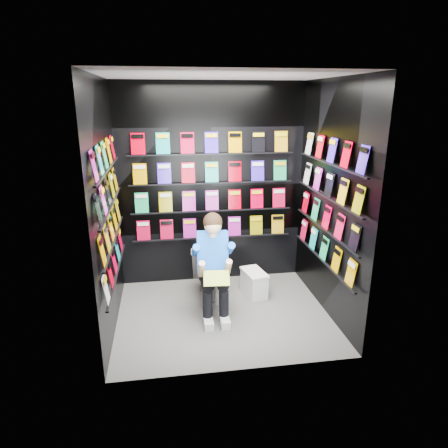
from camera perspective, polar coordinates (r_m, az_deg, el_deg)
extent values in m
plane|color=slate|center=(4.73, -0.11, -12.77)|extent=(2.40, 2.40, 0.00)
plane|color=white|center=(4.09, -0.14, 20.50)|extent=(2.40, 2.40, 0.00)
cube|color=black|center=(5.19, -1.79, 5.42)|extent=(2.40, 0.04, 2.60)
cube|color=black|center=(3.29, 2.49, -1.81)|extent=(2.40, 0.04, 2.60)
cube|color=black|center=(4.22, -16.44, 1.88)|extent=(0.04, 2.00, 2.60)
cube|color=black|center=(4.56, 14.98, 3.12)|extent=(0.04, 2.00, 2.60)
imported|color=silver|center=(4.98, -2.20, -6.41)|extent=(0.48, 0.78, 0.73)
cube|color=silver|center=(5.11, 4.31, -8.54)|extent=(0.29, 0.42, 0.29)
cube|color=silver|center=(5.05, 4.35, -6.91)|extent=(0.31, 0.44, 0.03)
cube|color=#25A016|center=(4.23, -1.08, -7.74)|extent=(0.29, 0.18, 0.12)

